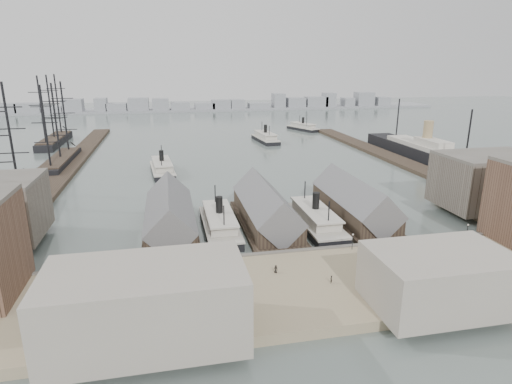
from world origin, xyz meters
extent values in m
plane|color=#515D5A|center=(0.00, 0.00, 0.00)|extent=(900.00, 900.00, 0.00)
cube|color=#8A7B5D|center=(0.00, -20.00, 1.00)|extent=(180.00, 30.00, 2.00)
cube|color=#59544C|center=(0.00, -5.20, 1.15)|extent=(180.00, 1.20, 2.30)
cube|color=#2D231C|center=(-68.00, 100.00, 0.80)|extent=(10.00, 220.00, 1.60)
cube|color=#2D231C|center=(78.00, 90.00, 0.80)|extent=(10.00, 180.00, 1.60)
cube|color=#2D231C|center=(-26.00, 16.00, 0.60)|extent=(14.00, 42.00, 1.20)
cube|color=#2D231C|center=(-26.00, 17.00, 3.70)|extent=(12.00, 36.00, 5.00)
cube|color=#59595B|center=(-26.00, 17.00, 6.30)|extent=(12.60, 37.00, 12.60)
cube|color=#2D231C|center=(0.00, 16.00, 0.60)|extent=(14.00, 42.00, 1.20)
cube|color=#2D231C|center=(0.00, 17.00, 3.70)|extent=(12.00, 36.00, 5.00)
cube|color=#59595B|center=(0.00, 17.00, 6.30)|extent=(12.60, 37.00, 12.60)
cube|color=#2D231C|center=(26.00, 16.00, 0.60)|extent=(14.00, 42.00, 1.20)
cube|color=#2D231C|center=(26.00, 17.00, 3.70)|extent=(12.00, 36.00, 5.00)
cube|color=#59595B|center=(26.00, 17.00, 6.30)|extent=(12.60, 37.00, 12.60)
cube|color=#60564C|center=(68.00, 15.00, 9.50)|extent=(28.00, 20.00, 15.00)
cube|color=gray|center=(20.00, -32.00, 7.00)|extent=(24.00, 16.00, 10.00)
cube|color=gray|center=(-30.00, -32.00, 8.00)|extent=(30.00, 16.00, 12.00)
cylinder|color=black|center=(-45.00, -7.00, 3.80)|extent=(0.16, 0.16, 3.60)
sphere|color=beige|center=(-45.00, -7.00, 5.70)|extent=(0.44, 0.44, 0.44)
cylinder|color=black|center=(-15.00, -7.00, 3.80)|extent=(0.16, 0.16, 3.60)
sphere|color=beige|center=(-15.00, -7.00, 5.70)|extent=(0.44, 0.44, 0.44)
cylinder|color=black|center=(15.00, -7.00, 3.80)|extent=(0.16, 0.16, 3.60)
sphere|color=beige|center=(15.00, -7.00, 5.70)|extent=(0.44, 0.44, 0.44)
cylinder|color=black|center=(45.00, -7.00, 3.80)|extent=(0.16, 0.16, 3.60)
sphere|color=beige|center=(45.00, -7.00, 5.70)|extent=(0.44, 0.44, 0.44)
cube|color=gray|center=(0.00, 340.00, 1.00)|extent=(500.00, 40.00, 2.00)
cube|color=gray|center=(-162.59, 330.00, 5.11)|extent=(17.36, 14.00, 10.23)
cube|color=gray|center=(-145.16, 330.00, 5.14)|extent=(20.65, 14.00, 10.28)
cube|color=gray|center=(-123.57, 330.00, 3.62)|extent=(14.71, 14.00, 7.23)
cube|color=gray|center=(-107.98, 330.00, 6.62)|extent=(17.63, 14.00, 13.23)
cube|color=gray|center=(-83.49, 330.00, 6.79)|extent=(10.74, 14.00, 13.58)
cube|color=gray|center=(-69.86, 330.00, 4.32)|extent=(18.06, 14.00, 8.64)
cube|color=gray|center=(-49.92, 330.00, 6.64)|extent=(18.55, 14.00, 13.29)
cube|color=gray|center=(-29.70, 330.00, 6.24)|extent=(15.33, 14.00, 12.47)
cube|color=gray|center=(-11.29, 330.00, 4.36)|extent=(17.56, 14.00, 8.72)
cube|color=gray|center=(11.96, 330.00, 3.82)|extent=(18.76, 14.00, 7.63)
cube|color=gray|center=(27.85, 330.00, 5.17)|extent=(17.61, 14.00, 10.35)
cube|color=gray|center=(44.04, 330.00, 5.15)|extent=(13.38, 14.00, 10.30)
cube|color=gray|center=(65.61, 330.00, 3.38)|extent=(20.73, 14.00, 6.75)
cube|color=gray|center=(85.69, 330.00, 7.79)|extent=(11.51, 14.00, 15.57)
cube|color=gray|center=(103.47, 330.00, 5.63)|extent=(18.17, 14.00, 11.26)
cube|color=gray|center=(125.20, 330.00, 5.92)|extent=(21.81, 14.00, 11.83)
cube|color=gray|center=(139.05, 330.00, 7.75)|extent=(11.12, 14.00, 15.50)
cube|color=gray|center=(159.69, 330.00, 5.14)|extent=(10.90, 14.00, 10.29)
cube|color=gray|center=(177.90, 330.00, 7.86)|extent=(17.95, 14.00, 15.72)
cube|color=gray|center=(197.92, 330.00, 5.26)|extent=(14.21, 14.00, 10.51)
cube|color=black|center=(-13.00, 15.43, 0.93)|extent=(8.28, 28.96, 1.86)
cube|color=beige|center=(-13.00, 15.43, 2.28)|extent=(8.69, 28.96, 0.52)
cube|color=beige|center=(-13.00, 15.43, 3.72)|extent=(6.72, 20.69, 2.28)
cube|color=beige|center=(-13.00, 15.43, 5.17)|extent=(7.24, 22.76, 0.41)
cylinder|color=black|center=(-13.00, 15.43, 7.45)|extent=(1.86, 1.86, 4.65)
cylinder|color=black|center=(-13.00, 24.74, 7.24)|extent=(0.31, 0.31, 6.21)
cylinder|color=black|center=(-13.00, 6.12, 7.24)|extent=(0.31, 0.31, 6.21)
cube|color=black|center=(13.00, 12.87, 0.96)|extent=(8.51, 29.79, 1.91)
cube|color=beige|center=(13.00, 12.87, 2.34)|extent=(8.94, 29.79, 0.53)
cube|color=beige|center=(13.00, 12.87, 3.83)|extent=(6.91, 21.28, 2.34)
cube|color=beige|center=(13.00, 12.87, 5.32)|extent=(7.45, 23.40, 0.43)
cylinder|color=black|center=(13.00, 12.87, 7.66)|extent=(1.91, 1.91, 4.79)
cylinder|color=black|center=(13.00, 22.45, 7.45)|extent=(0.32, 0.32, 6.38)
cylinder|color=black|center=(13.00, 3.30, 7.45)|extent=(0.32, 0.32, 6.38)
cube|color=black|center=(-28.18, 84.26, 0.91)|extent=(10.44, 29.01, 1.83)
cube|color=beige|center=(-28.18, 84.26, 2.23)|extent=(10.85, 29.04, 0.51)
cube|color=beige|center=(-28.18, 84.26, 3.66)|extent=(8.25, 20.79, 2.23)
cube|color=beige|center=(-28.18, 84.26, 5.08)|extent=(8.93, 22.85, 0.41)
cylinder|color=black|center=(-28.18, 84.26, 7.31)|extent=(1.83, 1.83, 4.57)
cylinder|color=black|center=(-28.18, 93.40, 7.11)|extent=(0.30, 0.30, 6.09)
cylinder|color=black|center=(-28.18, 75.12, 7.11)|extent=(0.30, 0.30, 6.09)
cube|color=black|center=(30.47, 148.83, 0.94)|extent=(11.10, 29.97, 1.88)
cube|color=beige|center=(30.47, 148.83, 2.30)|extent=(11.52, 30.01, 0.52)
cube|color=beige|center=(30.47, 148.83, 3.77)|extent=(8.75, 21.48, 2.30)
cube|color=beige|center=(30.47, 148.83, 5.23)|extent=(9.47, 23.61, 0.42)
cylinder|color=black|center=(30.47, 148.83, 7.54)|extent=(1.88, 1.88, 4.71)
cylinder|color=black|center=(30.47, 158.25, 7.33)|extent=(0.31, 0.31, 6.28)
cylinder|color=black|center=(30.47, 139.41, 7.33)|extent=(0.31, 0.31, 6.28)
cube|color=black|center=(65.73, 187.71, 0.84)|extent=(16.92, 27.02, 1.68)
cube|color=beige|center=(65.73, 187.71, 2.06)|extent=(17.27, 27.17, 0.47)
cube|color=beige|center=(65.73, 187.71, 3.36)|extent=(12.76, 19.58, 2.06)
cube|color=beige|center=(65.73, 187.71, 4.67)|extent=(13.91, 21.49, 0.37)
cylinder|color=black|center=(65.73, 187.71, 6.73)|extent=(1.68, 1.68, 4.20)
cylinder|color=black|center=(65.73, 196.11, 6.54)|extent=(0.28, 0.28, 5.61)
cylinder|color=black|center=(65.73, 179.30, 6.54)|extent=(0.28, 0.28, 5.61)
cylinder|color=black|center=(-77.01, 64.88, 20.46)|extent=(0.82, 0.82, 34.79)
cube|color=black|center=(-72.18, 107.68, 1.74)|extent=(8.70, 50.24, 3.48)
cube|color=#2D231C|center=(-72.18, 107.68, 3.77)|extent=(8.21, 45.22, 0.58)
cylinder|color=black|center=(-72.18, 90.10, 19.32)|extent=(0.77, 0.77, 32.85)
cylinder|color=black|center=(-72.18, 107.68, 19.32)|extent=(0.77, 0.77, 32.85)
cylinder|color=black|center=(-72.18, 125.26, 19.32)|extent=(0.77, 0.77, 32.85)
cube|color=black|center=(-87.45, 164.80, 1.84)|extent=(9.22, 51.24, 3.69)
cube|color=#2D231C|center=(-87.45, 164.80, 4.00)|extent=(8.71, 46.12, 0.61)
cylinder|color=black|center=(-87.45, 146.87, 20.50)|extent=(0.82, 0.82, 34.85)
cylinder|color=black|center=(-87.45, 164.80, 20.50)|extent=(0.82, 0.82, 34.85)
cylinder|color=black|center=(-87.45, 182.74, 20.50)|extent=(0.82, 0.82, 34.85)
cube|color=black|center=(92.00, 83.93, 2.93)|extent=(12.70, 92.80, 5.86)
cube|color=beige|center=(92.00, 83.93, 6.84)|extent=(10.75, 53.73, 1.95)
cube|color=beige|center=(92.00, 79.04, 9.28)|extent=(7.81, 19.54, 2.93)
cylinder|color=tan|center=(92.00, 83.93, 13.68)|extent=(4.30, 4.30, 9.77)
imported|color=black|center=(-29.41, -14.09, 2.82)|extent=(1.98, 1.94, 1.64)
cube|color=#3F2D21|center=(-31.52, -15.61, 2.90)|extent=(2.99, 2.74, 0.25)
cylinder|color=black|center=(-31.11, -16.18, 2.55)|extent=(0.94, 0.71, 1.10)
cylinder|color=black|center=(-31.93, -15.04, 2.55)|extent=(0.94, 0.71, 1.10)
imported|color=black|center=(-12.66, -18.35, 2.80)|extent=(1.89, 0.86, 1.59)
cube|color=#3F2D21|center=(-15.26, -18.35, 2.90)|extent=(2.60, 1.50, 0.25)
cylinder|color=black|center=(-15.26, -19.05, 2.55)|extent=(1.10, 0.08, 1.10)
cylinder|color=black|center=(-15.26, -17.65, 2.55)|extent=(1.10, 0.08, 1.10)
imported|color=black|center=(26.48, -18.96, 2.86)|extent=(1.93, 2.09, 1.72)
cube|color=#3F2D21|center=(24.02, -19.79, 2.90)|extent=(2.94, 2.26, 0.25)
cylinder|color=black|center=(24.25, -20.45, 2.55)|extent=(1.07, 0.43, 1.10)
cylinder|color=black|center=(23.80, -19.13, 2.55)|extent=(1.07, 0.43, 1.10)
imported|color=black|center=(-49.96, -9.34, 2.86)|extent=(0.77, 0.76, 1.72)
imported|color=black|center=(-41.04, -16.48, 2.81)|extent=(0.86, 0.96, 1.61)
imported|color=black|center=(-15.76, -10.29, 2.90)|extent=(1.28, 0.91, 1.79)
imported|color=black|center=(-17.35, -24.41, 2.84)|extent=(0.83, 1.06, 1.68)
imported|color=black|center=(-5.19, -14.64, 2.85)|extent=(0.98, 0.96, 1.70)
imported|color=black|center=(4.36, -21.01, 2.80)|extent=(0.70, 0.72, 1.60)
imported|color=black|center=(24.43, -12.34, 2.88)|extent=(1.01, 1.08, 1.76)
imported|color=black|center=(24.65, -20.49, 2.79)|extent=(1.04, 0.63, 1.58)
imported|color=black|center=(40.82, -16.75, 2.83)|extent=(0.86, 1.03, 1.65)
camera|label=1|loc=(-25.45, -91.58, 43.09)|focal=30.00mm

